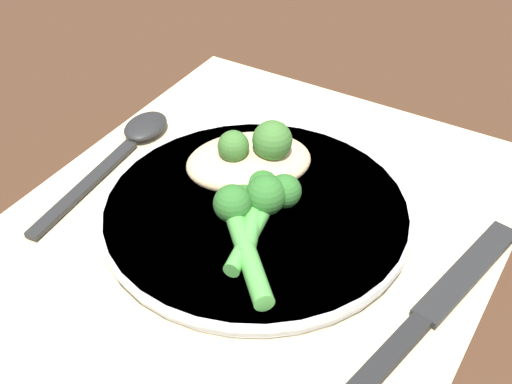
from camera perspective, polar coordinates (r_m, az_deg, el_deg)
ground_plane at (r=0.55m, az=0.00°, el=-2.67°), size 3.00×3.00×0.00m
placemat at (r=0.55m, az=0.00°, el=-2.52°), size 0.42×0.36×0.00m
plate at (r=0.54m, az=0.00°, el=-1.70°), size 0.24×0.24×0.01m
chicken_fillet at (r=0.56m, az=-0.58°, el=2.43°), size 0.12×0.12×0.03m
pesto_dollop_primary at (r=0.55m, az=1.31°, el=4.15°), size 0.03×0.03×0.03m
pesto_dollop_secondary at (r=0.55m, az=-1.82°, el=3.70°), size 0.02×0.02×0.02m
broccoli_stalk_rear at (r=0.55m, az=0.28°, el=0.67°), size 0.10×0.06×0.03m
broccoli_stalk_left at (r=0.53m, az=0.94°, el=-0.35°), size 0.10×0.05×0.03m
broccoli_stalk_right at (r=0.51m, az=-1.31°, el=-2.25°), size 0.10×0.09×0.03m
knife at (r=0.50m, az=14.02°, el=-8.98°), size 0.21×0.06×0.01m
spoon at (r=0.64m, az=-9.94°, el=4.11°), size 0.19×0.04×0.01m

